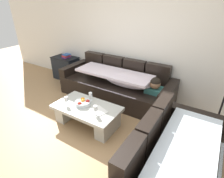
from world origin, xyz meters
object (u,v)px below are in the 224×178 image
Objects in this scene: wine_glass_far_back at (90,95)px; side_cabinet at (66,68)px; fruit_bowl at (83,103)px; book_stack_on_cabinet at (66,56)px; couch_near_window at (174,166)px; coffee_table at (87,113)px; wine_glass_near_left at (66,99)px; open_magazine at (99,111)px; wine_glass_near_right at (95,108)px; couch_along_wall at (118,86)px.

side_cabinet is at bearing 147.81° from wine_glass_far_back.
fruit_bowl is 1.69× the size of wine_glass_far_back.
book_stack_on_cabinet is (0.07, 0.00, 0.37)m from side_cabinet.
book_stack_on_cabinet is (-3.45, 1.75, 0.35)m from couch_near_window.
coffee_table is at bearing -71.66° from wine_glass_far_back.
fruit_bowl is 0.31m from wine_glass_near_left.
side_cabinet is 3.14× the size of book_stack_on_cabinet.
wine_glass_near_left is (-0.34, -0.15, 0.26)m from coffee_table.
coffee_table is 4.29× the size of fruit_bowl.
couch_near_window is 6.90× the size of open_magazine.
wine_glass_near_right is 0.59× the size of open_magazine.
wine_glass_near_left reaches higher than fruit_bowl.
open_magazine is at bearing -32.30° from wine_glass_far_back.
couch_near_window is (1.67, -1.52, 0.01)m from couch_along_wall.
wine_glass_far_back is 0.23× the size of side_cabinet.
couch_along_wall is at bearing -6.89° from side_cabinet.
couch_near_window is at bearing -12.28° from wine_glass_near_right.
book_stack_on_cabinet reaches higher than wine_glass_near_right.
couch_near_window is 3.93m from side_cabinet.
open_magazine is (-0.01, 0.10, -0.11)m from wine_glass_near_right.
side_cabinet is at bearing -177.84° from book_stack_on_cabinet.
couch_along_wall is 1.32m from wine_glass_near_left.
wine_glass_near_right is at bearing 77.72° from couch_near_window.
couch_along_wall is 1.12m from coffee_table.
fruit_bowl is at bearing 168.62° from coffee_table.
side_cabinet is (-3.52, 1.74, -0.01)m from couch_near_window.
couch_near_window is 3.88m from book_stack_on_cabinet.
wine_glass_far_back is at bearing 167.02° from open_magazine.
open_magazine is at bearing -32.21° from side_cabinet.
wine_glass_near_right is at bearing -34.96° from book_stack_on_cabinet.
couch_near_window is 11.63× the size of wine_glass_near_right.
wine_glass_near_left is at bearing -104.67° from couch_along_wall.
book_stack_on_cabinet reaches higher than coffee_table.
wine_glass_near_left is (-0.25, -0.17, 0.07)m from fruit_bowl.
couch_along_wall is at bearing 103.39° from wine_glass_near_right.
fruit_bowl is at bearing 34.30° from wine_glass_near_left.
book_stack_on_cabinet is at bearing 146.69° from wine_glass_far_back.
fruit_bowl is (-1.76, 0.42, 0.09)m from couch_near_window.
wine_glass_near_left and wine_glass_far_back have the same top height.
fruit_bowl is at bearing 161.73° from wine_glass_near_right.
fruit_bowl is at bearing -37.99° from book_stack_on_cabinet.
fruit_bowl is 0.36m from open_magazine.
wine_glass_far_back is at bearing 83.76° from fruit_bowl.
side_cabinet reaches higher than fruit_bowl.
coffee_table is 2.28m from book_stack_on_cabinet.
side_cabinet is (-1.52, 1.49, -0.17)m from wine_glass_near_left.
fruit_bowl is 1.00× the size of open_magazine.
fruit_bowl is at bearing 76.41° from couch_near_window.
fruit_bowl is at bearing -163.78° from open_magazine.
side_cabinet is at bearing 145.99° from wine_glass_near_right.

